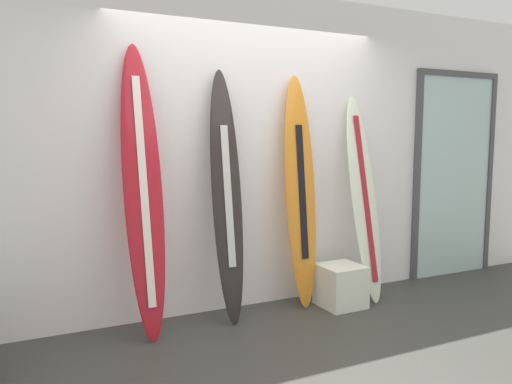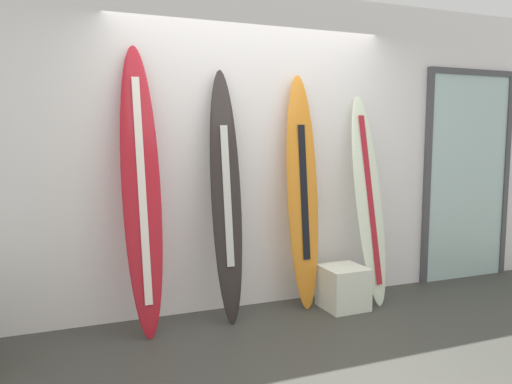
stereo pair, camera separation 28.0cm
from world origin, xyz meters
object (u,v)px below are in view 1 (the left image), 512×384
Objects in this scene: glass_door at (454,172)px; surfboard_ivory at (364,198)px; display_block_left at (341,286)px; surfboard_crimson at (143,192)px; surfboard_charcoal at (227,198)px; surfboard_sunset at (300,193)px.

surfboard_ivory is at bearing -169.82° from glass_door.
surfboard_crimson is at bearing 175.80° from display_block_left.
surfboard_crimson reaches higher than surfboard_charcoal.
glass_door reaches higher than surfboard_ivory.
surfboard_sunset is 0.65m from surfboard_ivory.
surfboard_ivory is 1.45m from glass_door.
surfboard_ivory is 5.06× the size of display_block_left.
surfboard_crimson reaches higher than display_block_left.
surfboard_charcoal reaches higher than surfboard_sunset.
display_block_left is 2.02m from glass_door.
glass_door is (3.48, 0.24, 0.03)m from surfboard_crimson.
surfboard_crimson is 3.49m from glass_door.
surfboard_ivory is (0.64, -0.08, -0.07)m from surfboard_sunset.
surfboard_sunset is 2.07m from glass_door.
surfboard_crimson reaches higher than glass_door.
surfboard_crimson is 0.69m from surfboard_charcoal.
surfboard_crimson is at bearing 179.45° from surfboard_ivory.
display_block_left is (1.05, -0.14, -0.85)m from surfboard_charcoal.
glass_door is (1.74, 0.36, 0.96)m from display_block_left.
glass_door is (2.79, 0.22, 0.12)m from surfboard_charcoal.
surfboard_crimson is at bearing -176.13° from glass_door.
glass_door is at bearing 3.87° from surfboard_crimson.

